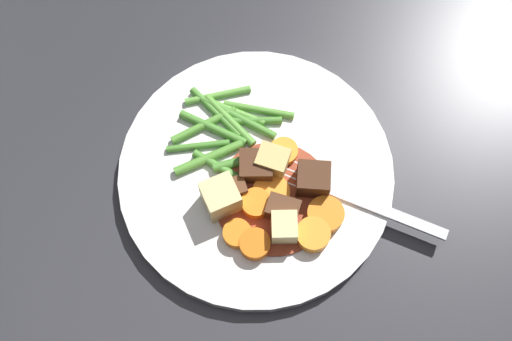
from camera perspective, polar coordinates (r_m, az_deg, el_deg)
name	(u,v)px	position (r m, az deg, el deg)	size (l,w,h in m)	color
ground_plane	(256,176)	(0.60, 0.00, -0.52)	(3.00, 3.00, 0.00)	#2D2D33
dinner_plate	(256,173)	(0.59, 0.00, -0.26)	(0.26, 0.26, 0.01)	white
stew_sauce	(274,198)	(0.57, 1.62, -2.48)	(0.11, 0.11, 0.00)	#93381E
carrot_slice_0	(284,152)	(0.59, 2.52, 1.70)	(0.03, 0.03, 0.01)	orange
carrot_slice_1	(256,204)	(0.57, 0.01, -3.01)	(0.03, 0.03, 0.01)	orange
carrot_slice_2	(325,215)	(0.57, 6.30, -4.02)	(0.03, 0.03, 0.01)	orange
carrot_slice_3	(255,244)	(0.56, -0.10, -6.69)	(0.03, 0.03, 0.01)	orange
carrot_slice_4	(237,234)	(0.56, -1.71, -5.74)	(0.03, 0.03, 0.01)	orange
carrot_slice_5	(313,235)	(0.56, 5.17, -5.81)	(0.03, 0.03, 0.01)	orange
carrot_slice_6	(271,193)	(0.57, 1.38, -2.04)	(0.03, 0.03, 0.01)	orange
potato_chunk_0	(274,165)	(0.57, 1.64, 0.52)	(0.03, 0.02, 0.02)	#DBBC6B
potato_chunk_1	(221,197)	(0.56, -3.21, -2.43)	(0.03, 0.03, 0.03)	#EAD68C
potato_chunk_2	(284,228)	(0.55, 2.56, -5.20)	(0.02, 0.02, 0.03)	#EAD68C
meat_chunk_0	(256,167)	(0.57, 0.04, 0.31)	(0.03, 0.03, 0.02)	#4C2B19
meat_chunk_1	(232,189)	(0.57, -2.15, -1.71)	(0.02, 0.02, 0.02)	#56331E
meat_chunk_2	(313,180)	(0.57, 5.19, -0.84)	(0.03, 0.03, 0.03)	#4C2B19
meat_chunk_3	(283,209)	(0.56, 2.44, -3.55)	(0.02, 0.03, 0.02)	#56331E
green_bean_0	(209,158)	(0.59, -4.31, 1.16)	(0.01, 0.01, 0.07)	#599E38
green_bean_1	(204,125)	(0.60, -4.73, 4.12)	(0.01, 0.01, 0.07)	#599E38
green_bean_2	(218,95)	(0.61, -3.48, 6.81)	(0.01, 0.01, 0.06)	#66AD42
green_bean_3	(235,113)	(0.60, -1.87, 5.24)	(0.01, 0.01, 0.06)	#66AD42
green_bean_4	(230,120)	(0.60, -2.41, 4.57)	(0.01, 0.01, 0.07)	#599E38
green_bean_5	(255,121)	(0.60, -0.10, 4.54)	(0.01, 0.01, 0.05)	#4C8E33
green_bean_6	(198,146)	(0.59, -5.26, 2.23)	(0.01, 0.01, 0.06)	#4C8E33
green_bean_7	(259,110)	(0.61, 0.26, 5.51)	(0.01, 0.01, 0.07)	#599E38
green_bean_8	(245,160)	(0.58, -1.05, 0.92)	(0.01, 0.01, 0.06)	#4C8E33
green_bean_9	(240,118)	(0.60, -1.48, 4.81)	(0.01, 0.01, 0.08)	#4C8E33
green_bean_10	(213,128)	(0.60, -3.91, 3.85)	(0.01, 0.01, 0.07)	#4C8E33
green_bean_11	(219,167)	(0.58, -3.33, 0.30)	(0.01, 0.01, 0.06)	#4C8E33
green_bean_12	(216,113)	(0.61, -3.65, 5.25)	(0.01, 0.01, 0.07)	#4C8E33
fork	(348,197)	(0.58, 8.34, -2.36)	(0.13, 0.14, 0.00)	silver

